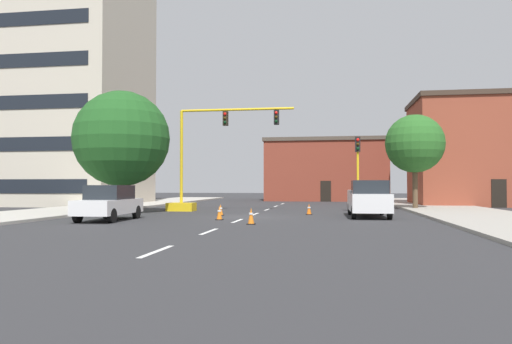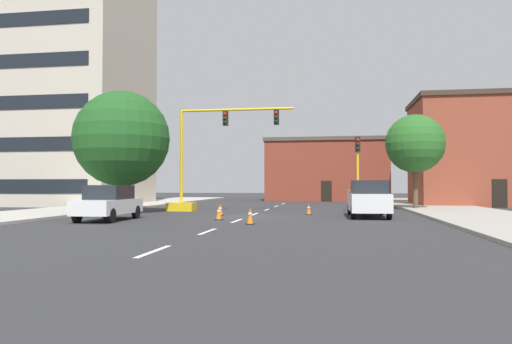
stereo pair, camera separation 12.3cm
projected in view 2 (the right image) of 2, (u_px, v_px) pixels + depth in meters
ground_plane at (248, 217)px, 26.50m from camera, size 160.00×160.00×0.00m
sidewalk_left at (103, 207)px, 36.38m from camera, size 6.00×56.00×0.14m
sidewalk_right at (452, 210)px, 32.41m from camera, size 6.00×56.00×0.14m
lane_stripe_seg_0 at (154, 251)px, 12.68m from camera, size 0.16×2.40×0.01m
lane_stripe_seg_1 at (208, 231)px, 18.11m from camera, size 0.16×2.40×0.01m
lane_stripe_seg_2 at (237, 221)px, 23.54m from camera, size 0.16×2.40×0.01m
lane_stripe_seg_3 at (255, 214)px, 28.96m from camera, size 0.16×2.40×0.01m
lane_stripe_seg_4 at (267, 210)px, 34.39m from camera, size 0.16×2.40×0.01m
lane_stripe_seg_5 at (276, 206)px, 39.82m from camera, size 0.16×2.40×0.01m
lane_stripe_seg_6 at (283, 204)px, 45.25m from camera, size 0.16×2.40×0.01m
building_tall_left at (68, 75)px, 43.75m from camera, size 12.96×11.92×23.42m
building_brick_center at (327, 170)px, 55.92m from camera, size 13.55×10.16×6.89m
building_row_right at (483, 151)px, 41.30m from camera, size 11.51×8.52×9.21m
traffic_signal_gantry at (197, 178)px, 32.37m from camera, size 8.48×1.20×6.83m
traffic_light_pole_right at (358, 157)px, 30.57m from camera, size 0.32×0.47×4.80m
tree_left_near at (122, 139)px, 30.26m from camera, size 5.96×5.96×7.63m
tree_right_mid at (415, 144)px, 34.04m from camera, size 4.11×4.11×6.72m
pickup_truck_white at (368, 199)px, 26.36m from camera, size 2.08×5.43×1.99m
sedan_white_near_left at (109, 202)px, 23.79m from camera, size 1.99×4.56×1.74m
traffic_cone_roadside_a at (220, 210)px, 27.70m from camera, size 0.36×0.36×0.65m
traffic_cone_roadside_b at (309, 209)px, 28.40m from camera, size 0.36×0.36×0.66m
traffic_cone_roadside_c at (250, 216)px, 21.39m from camera, size 0.36×0.36×0.75m
traffic_cone_roadside_d at (219, 213)px, 24.14m from camera, size 0.36×0.36×0.71m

